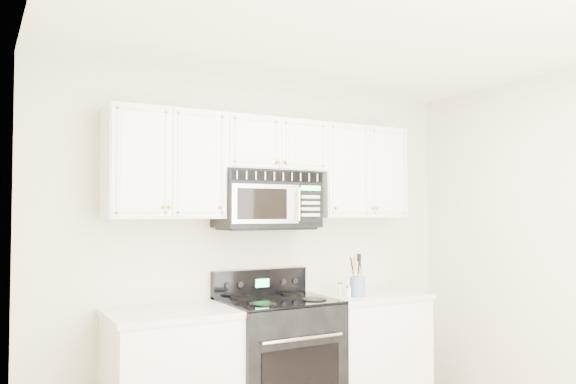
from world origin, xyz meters
TOP-DOWN VIEW (x-y plane):
  - room at (0.00, 0.00)m, footprint 3.51×3.51m
  - base_cabinet_right at (0.80, 1.44)m, footprint 0.86×0.65m
  - range at (-0.02, 1.42)m, footprint 0.78×0.71m
  - upper_cabinets at (-0.00, 1.58)m, footprint 2.44×0.37m
  - microwave at (-0.04, 1.55)m, footprint 0.76×0.43m
  - utensil_crock at (0.62, 1.31)m, footprint 0.12×0.12m
  - shaker_salt at (0.55, 1.45)m, footprint 0.04×0.04m
  - shaker_pepper at (0.53, 1.30)m, footprint 0.04×0.04m

SIDE VIEW (x-z plane):
  - base_cabinet_right at x=0.80m, z-range -0.03..0.89m
  - range at x=-0.02m, z-range -0.08..1.05m
  - shaker_pepper at x=0.53m, z-range 0.92..1.01m
  - shaker_salt at x=0.55m, z-range 0.92..1.02m
  - utensil_crock at x=0.62m, z-range 0.84..1.16m
  - room at x=0.00m, z-range 0.00..2.60m
  - microwave at x=-0.04m, z-range 1.45..1.87m
  - upper_cabinets at x=0.00m, z-range 1.56..2.31m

